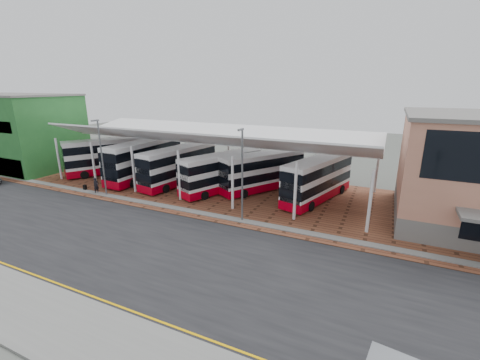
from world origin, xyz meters
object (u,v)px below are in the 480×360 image
(bus_0, at_px, (110,156))
(bus_4, at_px, (262,172))
(bus_2, at_px, (179,166))
(bus_5, at_px, (318,179))
(pedestrian, at_px, (96,186))
(bus_1, at_px, (145,160))
(bus_3, at_px, (222,173))

(bus_0, bearing_deg, bus_4, 36.71)
(bus_2, bearing_deg, bus_0, -172.37)
(bus_5, distance_m, pedestrian, 23.61)
(bus_0, relative_size, bus_5, 1.00)
(bus_5, xyz_separation_m, pedestrian, (-22.09, -8.24, -1.27))
(bus_1, distance_m, bus_4, 15.15)
(bus_4, relative_size, bus_5, 0.92)
(bus_4, height_order, bus_5, bus_5)
(bus_4, relative_size, pedestrian, 5.64)
(bus_1, xyz_separation_m, bus_2, (5.24, -0.12, -0.18))
(bus_2, xyz_separation_m, pedestrian, (-6.03, -6.85, -1.30))
(bus_3, distance_m, pedestrian, 13.64)
(bus_2, relative_size, bus_3, 1.07)
(bus_2, bearing_deg, bus_1, -172.31)
(bus_0, xyz_separation_m, pedestrian, (5.16, -7.12, -1.40))
(bus_2, height_order, bus_5, bus_2)
(bus_2, xyz_separation_m, bus_4, (9.81, 1.89, -0.10))
(bus_0, distance_m, bus_4, 21.07)
(bus_3, bearing_deg, bus_2, -159.51)
(bus_0, distance_m, bus_5, 27.27)
(bus_0, xyz_separation_m, bus_3, (17.04, -0.52, -0.21))
(bus_1, relative_size, bus_2, 1.06)
(bus_4, distance_m, pedestrian, 18.14)
(bus_2, relative_size, bus_5, 1.01)
(bus_3, relative_size, pedestrian, 5.81)
(bus_3, bearing_deg, bus_0, -158.86)
(bus_1, xyz_separation_m, pedestrian, (-0.80, -6.97, -1.48))
(bus_2, bearing_deg, bus_3, 6.64)
(bus_0, distance_m, bus_3, 17.05)
(pedestrian, bearing_deg, bus_5, -66.48)
(pedestrian, bearing_deg, bus_1, -3.48)
(bus_2, height_order, bus_4, bus_2)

